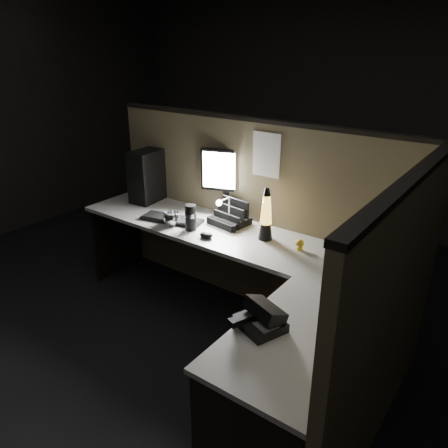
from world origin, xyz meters
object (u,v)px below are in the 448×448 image
Objects in this scene: keyboard at (172,219)px; lava_lamp at (266,218)px; monitor at (226,176)px; pc_tower at (151,174)px; desk_phone at (261,318)px.

lava_lamp reaches higher than keyboard.
monitor reaches higher than lava_lamp.
pc_tower is at bearing 167.59° from monitor.
lava_lamp is at bearing -1.73° from keyboard.
pc_tower is at bearing 137.42° from keyboard.
keyboard is at bearing 170.95° from desk_phone.
pc_tower is 1.64× the size of desk_phone.
monitor is 0.58m from lava_lamp.
pc_tower is at bearing 171.01° from desk_phone.
desk_phone reaches higher than keyboard.
pc_tower is 0.61m from keyboard.
keyboard is (0.50, -0.29, -0.21)m from pc_tower.
keyboard is 1.29× the size of lava_lamp.
lava_lamp is (1.27, -0.14, -0.07)m from pc_tower.
monitor is 0.55m from keyboard.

